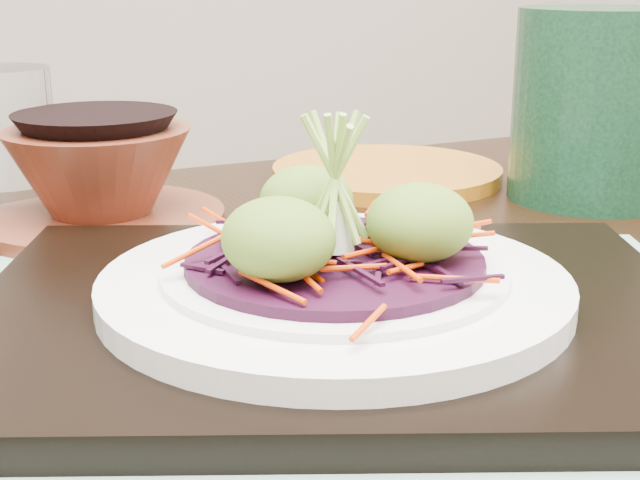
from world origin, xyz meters
name	(u,v)px	position (x,y,z in m)	size (l,w,h in m)	color
placemat	(334,332)	(0.06, 0.07, 0.77)	(0.43, 0.34, 0.00)	gray
serving_tray	(334,314)	(0.06, 0.07, 0.78)	(0.37, 0.28, 0.02)	black
white_plate	(335,284)	(0.06, 0.07, 0.80)	(0.24, 0.24, 0.02)	white
cabbage_bed	(335,261)	(0.06, 0.07, 0.81)	(0.15, 0.15, 0.01)	#2E0922
carrot_julienne	(335,247)	(0.06, 0.07, 0.82)	(0.19, 0.19, 0.01)	#CA3203
guacamole_scoops	(335,221)	(0.06, 0.07, 0.83)	(0.13, 0.12, 0.04)	olive
scallion_garnish	(335,185)	(0.06, 0.07, 0.85)	(0.06, 0.06, 0.08)	#98CA51
water_glass	(3,142)	(-0.08, 0.39, 0.82)	(0.08, 0.08, 0.11)	white
terracotta_bowl_set	(100,185)	(-0.02, 0.32, 0.80)	(0.24, 0.24, 0.07)	#5B2415
yellow_plate	(387,173)	(0.24, 0.39, 0.77)	(0.21, 0.21, 0.01)	#B26613
green_jar	(595,106)	(0.37, 0.26, 0.84)	(0.13, 0.13, 0.16)	#163F25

